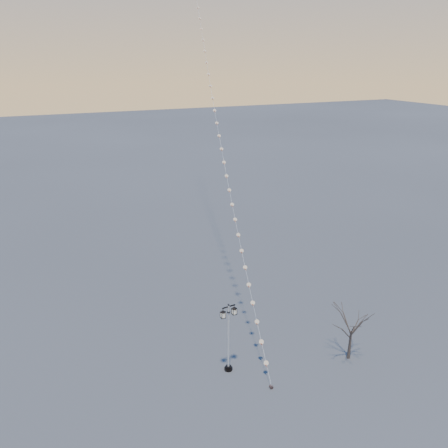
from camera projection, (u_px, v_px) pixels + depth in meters
ground at (265, 374)px, 28.01m from camera, size 300.00×300.00×0.00m
street_lamp at (229, 334)px, 27.52m from camera, size 1.18×0.52×4.65m
bare_tree at (352, 324)px, 28.66m from camera, size 2.17×2.17×3.61m
kite_train at (213, 74)px, 41.17m from camera, size 11.64×42.67×33.92m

